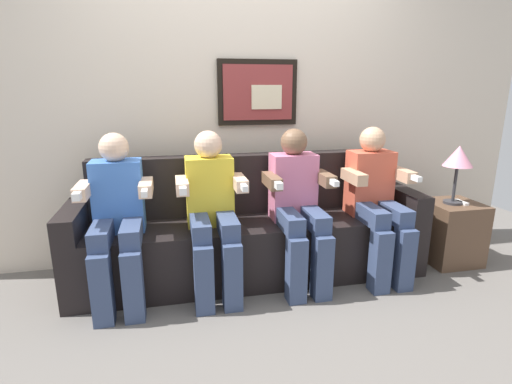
% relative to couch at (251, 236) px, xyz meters
% --- Properties ---
extents(ground_plane, '(6.47, 6.47, 0.00)m').
position_rel_couch_xyz_m(ground_plane, '(0.00, -0.33, -0.31)').
color(ground_plane, '#66605B').
extents(back_wall_assembly, '(4.98, 0.10, 2.60)m').
position_rel_couch_xyz_m(back_wall_assembly, '(0.00, 0.44, 0.99)').
color(back_wall_assembly, beige).
rests_on(back_wall_assembly, ground_plane).
extents(couch, '(2.58, 0.58, 0.90)m').
position_rel_couch_xyz_m(couch, '(0.00, 0.00, 0.00)').
color(couch, black).
rests_on(couch, ground_plane).
extents(person_leftmost, '(0.46, 0.56, 1.11)m').
position_rel_couch_xyz_m(person_leftmost, '(-0.91, -0.17, 0.29)').
color(person_leftmost, '#3F72CC').
rests_on(person_leftmost, ground_plane).
extents(person_left_center, '(0.46, 0.56, 1.11)m').
position_rel_couch_xyz_m(person_left_center, '(-0.30, -0.17, 0.29)').
color(person_left_center, yellow).
rests_on(person_left_center, ground_plane).
extents(person_right_center, '(0.46, 0.56, 1.11)m').
position_rel_couch_xyz_m(person_right_center, '(0.30, -0.17, 0.29)').
color(person_right_center, pink).
rests_on(person_right_center, ground_plane).
extents(person_rightmost, '(0.46, 0.56, 1.11)m').
position_rel_couch_xyz_m(person_rightmost, '(0.91, -0.17, 0.29)').
color(person_rightmost, '#D8593F').
rests_on(person_rightmost, ground_plane).
extents(side_table_right, '(0.40, 0.40, 0.50)m').
position_rel_couch_xyz_m(side_table_right, '(1.64, -0.11, -0.06)').
color(side_table_right, brown).
rests_on(side_table_right, ground_plane).
extents(table_lamp, '(0.22, 0.22, 0.46)m').
position_rel_couch_xyz_m(table_lamp, '(1.60, -0.12, 0.55)').
color(table_lamp, '#333338').
rests_on(table_lamp, side_table_right).
extents(spare_remote_on_table, '(0.04, 0.13, 0.02)m').
position_rel_couch_xyz_m(spare_remote_on_table, '(1.67, -0.14, 0.20)').
color(spare_remote_on_table, white).
rests_on(spare_remote_on_table, side_table_right).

